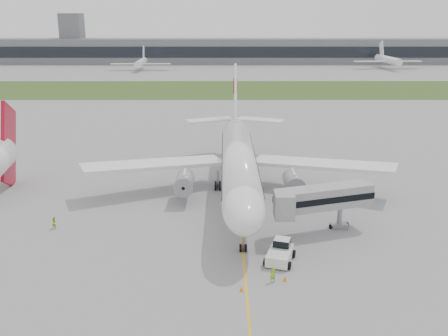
{
  "coord_description": "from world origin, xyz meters",
  "views": [
    {
      "loc": [
        -2.32,
        -67.88,
        26.32
      ],
      "look_at": [
        -2.21,
        2.0,
        5.02
      ],
      "focal_mm": 40.0,
      "sensor_mm": 36.0,
      "label": 1
    }
  ],
  "objects_px": {
    "pushback_tug": "(280,252)",
    "airliner": "(239,158)",
    "jet_bridge": "(319,199)",
    "ground_crew_near": "(273,274)"
  },
  "relations": [
    {
      "from": "airliner",
      "to": "ground_crew_near",
      "type": "xyz_separation_m",
      "value": [
        2.75,
        -26.91,
        -4.76
      ]
    },
    {
      "from": "pushback_tug",
      "to": "airliner",
      "type": "bearing_deg",
      "value": 117.69
    },
    {
      "from": "pushback_tug",
      "to": "jet_bridge",
      "type": "relative_size",
      "value": 0.38
    },
    {
      "from": "jet_bridge",
      "to": "ground_crew_near",
      "type": "xyz_separation_m",
      "value": [
        -6.76,
        -12.15,
        -3.7
      ]
    },
    {
      "from": "airliner",
      "to": "pushback_tug",
      "type": "xyz_separation_m",
      "value": [
        4.09,
        -22.07,
        -4.62
      ]
    },
    {
      "from": "airliner",
      "to": "pushback_tug",
      "type": "relative_size",
      "value": 10.93
    },
    {
      "from": "jet_bridge",
      "to": "ground_crew_near",
      "type": "relative_size",
      "value": 7.22
    },
    {
      "from": "jet_bridge",
      "to": "pushback_tug",
      "type": "bearing_deg",
      "value": -144.71
    },
    {
      "from": "airliner",
      "to": "jet_bridge",
      "type": "height_order",
      "value": "airliner"
    },
    {
      "from": "jet_bridge",
      "to": "ground_crew_near",
      "type": "height_order",
      "value": "jet_bridge"
    }
  ]
}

